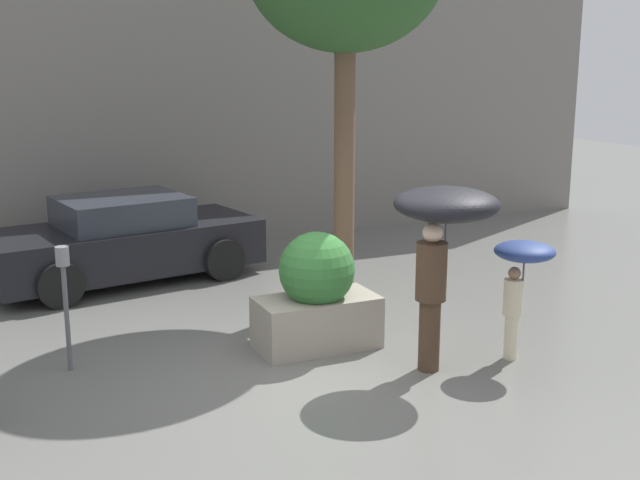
# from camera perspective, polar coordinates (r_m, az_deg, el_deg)

# --- Properties ---
(ground_plane) EXTENTS (40.00, 40.00, 0.00)m
(ground_plane) POSITION_cam_1_polar(r_m,az_deg,el_deg) (8.29, -0.62, -9.89)
(ground_plane) COLOR slate
(building_facade) EXTENTS (18.00, 0.30, 6.00)m
(building_facade) POSITION_cam_1_polar(r_m,az_deg,el_deg) (13.84, -11.97, 11.73)
(building_facade) COLOR gray
(building_facade) RESTS_ON ground
(planter_box) EXTENTS (1.36, 0.85, 1.33)m
(planter_box) POSITION_cam_1_polar(r_m,az_deg,el_deg) (8.97, -0.23, -3.93)
(planter_box) COLOR #9E9384
(planter_box) RESTS_ON ground
(person_adult) EXTENTS (1.07, 1.07, 1.93)m
(person_adult) POSITION_cam_1_polar(r_m,az_deg,el_deg) (8.20, 8.75, 1.19)
(person_adult) COLOR #473323
(person_adult) RESTS_ON ground
(person_child) EXTENTS (0.64, 0.64, 1.32)m
(person_child) POSITION_cam_1_polar(r_m,az_deg,el_deg) (8.74, 14.13, -1.87)
(person_child) COLOR beige
(person_child) RESTS_ON ground
(parked_car_near) EXTENTS (4.09, 2.35, 1.24)m
(parked_car_near) POSITION_cam_1_polar(r_m,az_deg,el_deg) (12.08, -13.81, -0.07)
(parked_car_near) COLOR black
(parked_car_near) RESTS_ON ground
(parking_meter) EXTENTS (0.14, 0.14, 1.33)m
(parking_meter) POSITION_cam_1_polar(r_m,az_deg,el_deg) (8.62, -17.73, -2.91)
(parking_meter) COLOR #595B60
(parking_meter) RESTS_ON ground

